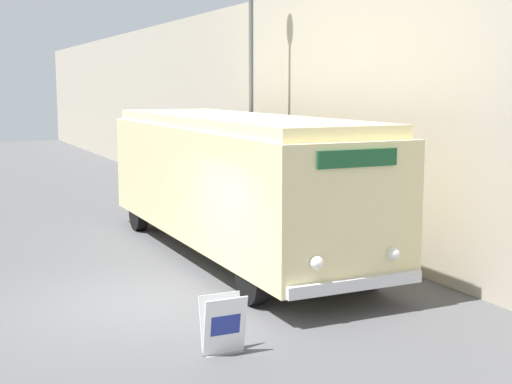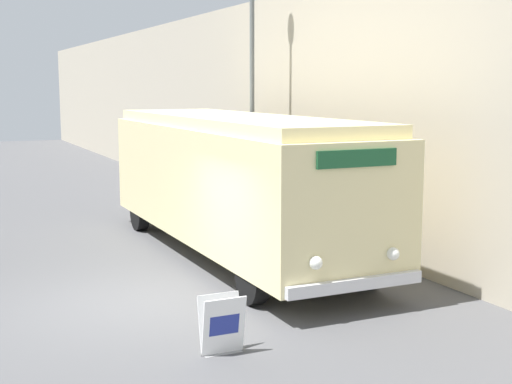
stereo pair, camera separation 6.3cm
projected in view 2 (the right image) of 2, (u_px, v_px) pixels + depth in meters
ground_plane at (135, 304)px, 12.36m from camera, size 80.00×80.00×0.00m
building_wall_right at (223, 107)px, 23.30m from camera, size 0.30×60.00×6.18m
vintage_bus at (234, 177)px, 15.80m from camera, size 2.66×10.04×3.11m
sign_board at (222, 325)px, 10.05m from camera, size 0.63×0.32×0.84m
streetlamp at (252, 44)px, 18.13m from camera, size 0.36×0.36×7.62m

